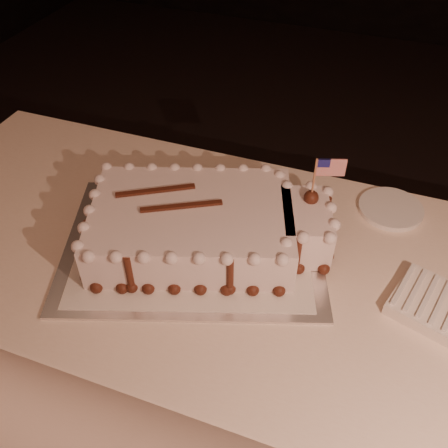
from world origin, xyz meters
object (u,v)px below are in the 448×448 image
(banquet_table, at_px, (327,377))
(sheet_cake, at_px, (206,225))
(side_plate, at_px, (391,209))
(napkin_stack, at_px, (445,310))
(cake_board, at_px, (193,244))

(banquet_table, bearing_deg, sheet_cake, 176.97)
(banquet_table, distance_m, sheet_cake, 0.57)
(banquet_table, distance_m, side_plate, 0.49)
(napkin_stack, relative_size, side_plate, 1.48)
(napkin_stack, bearing_deg, side_plate, 115.03)
(cake_board, xyz_separation_m, sheet_cake, (0.03, 0.01, 0.06))
(side_plate, bearing_deg, sheet_cake, -144.90)
(sheet_cake, bearing_deg, banquet_table, -3.03)
(sheet_cake, bearing_deg, napkin_stack, -2.25)
(cake_board, relative_size, sheet_cake, 1.01)
(cake_board, height_order, napkin_stack, napkin_stack)
(banquet_table, xyz_separation_m, side_plate, (0.05, 0.31, 0.38))
(cake_board, relative_size, side_plate, 3.69)
(banquet_table, xyz_separation_m, sheet_cake, (-0.36, 0.02, 0.44))
(side_plate, bearing_deg, banquet_table, -99.84)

